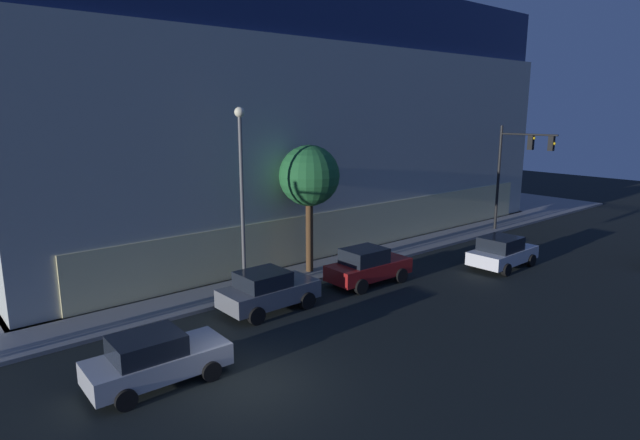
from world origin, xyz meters
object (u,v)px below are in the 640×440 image
Objects in this scene: traffic_light_far_corner at (519,159)px; car_red at (368,266)px; sidewalk_tree at (309,177)px; car_silver at (155,359)px; modern_building at (226,119)px; car_grey at (268,290)px; street_lamp_sidewalk at (241,178)px; car_white at (502,252)px.

traffic_light_far_corner reaches higher than car_red.
sidewalk_tree reaches higher than car_silver.
car_red is (-3.75, -19.13, -6.56)m from modern_building.
sidewalk_tree is 6.59m from car_grey.
sidewalk_tree is 1.48× the size of car_red.
car_grey reaches higher than car_silver.
car_red is (1.11, -2.98, -4.03)m from sidewalk_tree.
traffic_light_far_corner is 19.88m from street_lamp_sidewalk.
street_lamp_sidewalk is at bearing 80.31° from car_grey.
sidewalk_tree reaches higher than car_white.
car_silver is 6.53m from car_grey.
modern_building is 5.21× the size of traffic_light_far_corner.
street_lamp_sidewalk is 4.03m from sidewalk_tree.
traffic_light_far_corner reaches higher than car_silver.
car_silver is at bearing -152.17° from sidewalk_tree.
car_red is at bearing -2.46° from car_grey.
traffic_light_far_corner is 1.68× the size of car_white.
car_red is 1.03× the size of car_white.
car_red is at bearing -27.66° from street_lamp_sidewalk.
modern_building reaches higher than street_lamp_sidewalk.
street_lamp_sidewalk reaches higher than car_white.
car_silver is (-10.36, -5.47, -4.10)m from sidewalk_tree.
traffic_light_far_corner reaches higher than car_white.
traffic_light_far_corner is at bearing 25.96° from car_white.
modern_building is at bearing 54.85° from car_silver.
sidewalk_tree reaches higher than car_red.
car_silver is (-6.35, -5.16, -4.40)m from street_lamp_sidewalk.
car_silver is (-26.15, -3.45, -4.16)m from traffic_light_far_corner.
street_lamp_sidewalk is 1.90× the size of car_red.
sidewalk_tree is at bearing 172.73° from traffic_light_far_corner.
modern_building is 17.05m from sidewalk_tree.
street_lamp_sidewalk is (-19.80, 1.71, 0.24)m from traffic_light_far_corner.
car_red is at bearing 159.94° from car_white.
traffic_light_far_corner is at bearing 3.77° from car_red.
sidewalk_tree is at bearing 146.04° from car_white.
modern_building is at bearing 63.83° from car_grey.
car_white is (12.37, -5.33, -4.37)m from street_lamp_sidewalk.
car_grey is at bearing 177.54° from car_red.
car_red reaches higher than car_silver.
street_lamp_sidewalk is 14.16m from car_white.
street_lamp_sidewalk is 1.92× the size of car_silver.
car_grey is (5.93, 2.72, 0.06)m from car_silver.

